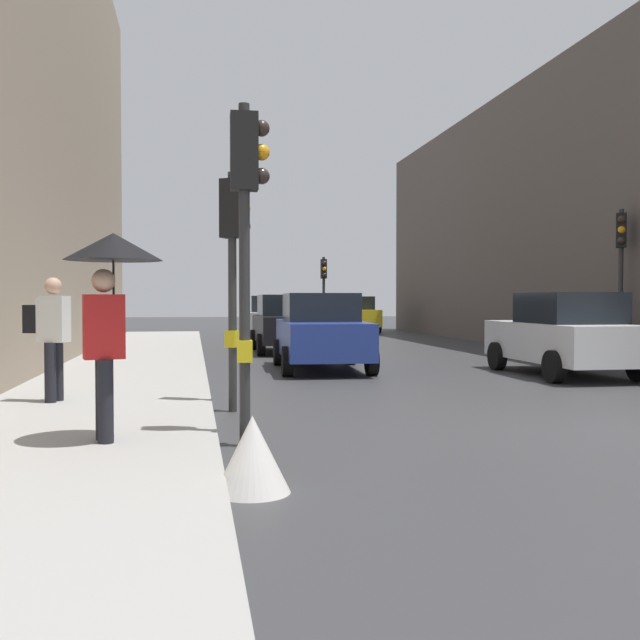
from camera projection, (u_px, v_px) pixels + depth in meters
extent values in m
cube|color=#A8A5A0|center=(121.00, 382.00, 13.59)|extent=(3.18, 40.00, 0.16)
cylinder|color=#2D2D2D|center=(232.00, 292.00, 10.54)|extent=(0.12, 0.12, 3.44)
cube|color=black|center=(232.00, 209.00, 10.51)|extent=(0.38, 0.35, 0.84)
cube|color=yellow|center=(233.00, 339.00, 10.56)|extent=(0.24, 0.25, 0.24)
sphere|color=#2D231E|center=(244.00, 190.00, 10.44)|extent=(0.18, 0.18, 0.18)
sphere|color=orange|center=(244.00, 208.00, 10.45)|extent=(0.18, 0.18, 0.18)
sphere|color=#2D231E|center=(244.00, 226.00, 10.45)|extent=(0.18, 0.18, 0.18)
cylinder|color=#2D2D2D|center=(621.00, 287.00, 18.07)|extent=(0.12, 0.12, 3.83)
cube|color=black|center=(621.00, 230.00, 18.04)|extent=(0.36, 0.38, 0.84)
cube|color=yellow|center=(620.00, 322.00, 18.10)|extent=(0.25, 0.24, 0.24)
sphere|color=#2D231E|center=(622.00, 219.00, 17.85)|extent=(0.18, 0.18, 0.18)
sphere|color=orange|center=(622.00, 230.00, 17.86)|extent=(0.18, 0.18, 0.18)
sphere|color=#2D231E|center=(621.00, 240.00, 17.86)|extent=(0.18, 0.18, 0.18)
cylinder|color=#2D2D2D|center=(324.00, 297.00, 32.07)|extent=(0.12, 0.12, 3.47)
cube|color=black|center=(324.00, 269.00, 32.03)|extent=(0.24, 0.30, 0.84)
cube|color=yellow|center=(324.00, 312.00, 32.09)|extent=(0.20, 0.16, 0.24)
sphere|color=#2D231E|center=(324.00, 263.00, 31.84)|extent=(0.18, 0.18, 0.18)
sphere|color=orange|center=(324.00, 269.00, 31.85)|extent=(0.18, 0.18, 0.18)
sphere|color=#2D231E|center=(324.00, 275.00, 31.85)|extent=(0.18, 0.18, 0.18)
cylinder|color=#2D2D2D|center=(244.00, 276.00, 8.04)|extent=(0.12, 0.12, 3.75)
cube|color=black|center=(244.00, 152.00, 8.00)|extent=(0.30, 0.25, 0.84)
cube|color=yellow|center=(245.00, 351.00, 8.06)|extent=(0.16, 0.20, 0.24)
sphere|color=#2D231E|center=(262.00, 128.00, 8.02)|extent=(0.18, 0.18, 0.18)
sphere|color=orange|center=(262.00, 152.00, 8.03)|extent=(0.18, 0.18, 0.18)
sphere|color=#2D231E|center=(262.00, 176.00, 8.04)|extent=(0.18, 0.18, 0.18)
cube|color=silver|center=(563.00, 342.00, 15.62)|extent=(1.80, 4.20, 0.80)
cube|color=black|center=(569.00, 308.00, 15.35)|extent=(1.60, 2.00, 0.64)
cylinder|color=black|center=(497.00, 356.00, 16.81)|extent=(0.22, 0.64, 0.64)
cylinder|color=black|center=(570.00, 355.00, 17.11)|extent=(0.22, 0.64, 0.64)
cylinder|color=black|center=(554.00, 367.00, 14.15)|extent=(0.22, 0.64, 0.64)
cylinder|color=black|center=(639.00, 365.00, 14.45)|extent=(0.22, 0.64, 0.64)
cube|color=black|center=(287.00, 329.00, 22.46)|extent=(1.83, 4.21, 0.80)
cube|color=black|center=(286.00, 305.00, 22.68)|extent=(1.62, 2.01, 0.64)
cylinder|color=black|center=(323.00, 344.00, 21.28)|extent=(0.23, 0.64, 0.64)
cylinder|color=black|center=(261.00, 345.00, 20.99)|extent=(0.23, 0.64, 0.64)
cylinder|color=black|center=(309.00, 339.00, 23.95)|extent=(0.23, 0.64, 0.64)
cylinder|color=black|center=(254.00, 340.00, 23.65)|extent=(0.23, 0.64, 0.64)
cube|color=navy|center=(322.00, 339.00, 16.81)|extent=(1.98, 4.28, 0.80)
cube|color=black|center=(320.00, 307.00, 17.03)|extent=(1.69, 2.07, 0.64)
cylinder|color=black|center=(372.00, 360.00, 15.59)|extent=(0.25, 0.65, 0.64)
cylinder|color=black|center=(287.00, 361.00, 15.37)|extent=(0.25, 0.65, 0.64)
cylinder|color=black|center=(350.00, 351.00, 18.27)|extent=(0.25, 0.65, 0.64)
cylinder|color=black|center=(278.00, 352.00, 18.04)|extent=(0.25, 0.65, 0.64)
cube|color=yellow|center=(352.00, 318.00, 36.00)|extent=(2.02, 4.29, 0.80)
cube|color=black|center=(353.00, 303.00, 35.74)|extent=(1.71, 2.08, 0.64)
cylinder|color=black|center=(328.00, 325.00, 37.13)|extent=(0.25, 0.65, 0.64)
cylinder|color=black|center=(362.00, 325.00, 37.53)|extent=(0.25, 0.65, 0.64)
cylinder|color=black|center=(341.00, 327.00, 34.50)|extent=(0.25, 0.65, 0.64)
cylinder|color=black|center=(378.00, 327.00, 34.90)|extent=(0.25, 0.65, 0.64)
cube|color=#BCBCC1|center=(272.00, 322.00, 29.22)|extent=(2.06, 4.30, 0.80)
cube|color=black|center=(271.00, 304.00, 29.45)|extent=(1.72, 2.10, 0.64)
cylinder|color=black|center=(297.00, 333.00, 27.99)|extent=(0.26, 0.65, 0.64)
cylinder|color=black|center=(249.00, 334.00, 27.80)|extent=(0.26, 0.65, 0.64)
cylinder|color=black|center=(292.00, 330.00, 30.68)|extent=(0.26, 0.65, 0.64)
cylinder|color=black|center=(249.00, 331.00, 30.48)|extent=(0.26, 0.65, 0.64)
cylinder|color=black|center=(103.00, 399.00, 7.62)|extent=(0.16, 0.16, 0.85)
cylinder|color=black|center=(106.00, 401.00, 7.44)|extent=(0.16, 0.16, 0.85)
cube|color=red|center=(104.00, 327.00, 7.51)|extent=(0.45, 0.34, 0.66)
sphere|color=tan|center=(103.00, 281.00, 7.49)|extent=(0.24, 0.24, 0.24)
cylinder|color=black|center=(114.00, 302.00, 7.54)|extent=(0.02, 0.02, 0.90)
cone|color=black|center=(113.00, 247.00, 7.52)|extent=(1.00, 1.00, 0.28)
cylinder|color=black|center=(58.00, 371.00, 10.56)|extent=(0.16, 0.16, 0.85)
cylinder|color=black|center=(50.00, 373.00, 10.36)|extent=(0.16, 0.16, 0.85)
cube|color=silver|center=(54.00, 319.00, 10.44)|extent=(0.46, 0.38, 0.66)
sphere|color=tan|center=(53.00, 286.00, 10.43)|extent=(0.24, 0.24, 0.24)
cube|color=black|center=(34.00, 319.00, 10.49)|extent=(0.28, 0.33, 0.40)
cone|color=silver|center=(252.00, 454.00, 6.13)|extent=(0.64, 0.64, 0.65)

